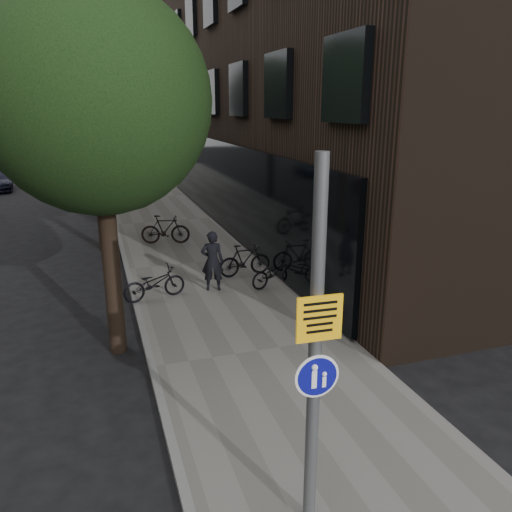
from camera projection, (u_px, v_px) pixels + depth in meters
name	position (u px, v px, depth m)	size (l,w,h in m)	color
ground	(310.00, 456.00, 7.73)	(120.00, 120.00, 0.00)	black
sidewalk	(196.00, 264.00, 16.88)	(4.50, 60.00, 0.12)	slate
curb_edge	(127.00, 271.00, 16.21)	(0.15, 60.00, 0.13)	slate
building_right_dark_brick	(293.00, 34.00, 27.67)	(12.00, 40.00, 18.00)	black
street_tree_near	(101.00, 111.00, 9.72)	(4.40, 4.40, 7.50)	black
street_tree_mid	(94.00, 108.00, 17.45)	(5.00, 5.00, 7.80)	black
street_tree_far	(91.00, 107.00, 25.63)	(5.00, 5.00, 7.80)	black
signpost	(315.00, 355.00, 5.72)	(0.54, 0.15, 4.64)	#595B5E
pedestrian	(212.00, 261.00, 14.11)	(0.63, 0.42, 1.74)	black
parked_bike_facade_near	(275.00, 272.00, 14.55)	(0.56, 1.61, 0.85)	black
parked_bike_facade_far	(245.00, 260.00, 15.43)	(0.47, 1.67, 1.01)	black
parked_bike_curb_near	(154.00, 283.00, 13.56)	(0.60, 1.73, 0.91)	black
parked_bike_curb_far	(165.00, 229.00, 19.03)	(0.52, 1.85, 1.11)	black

